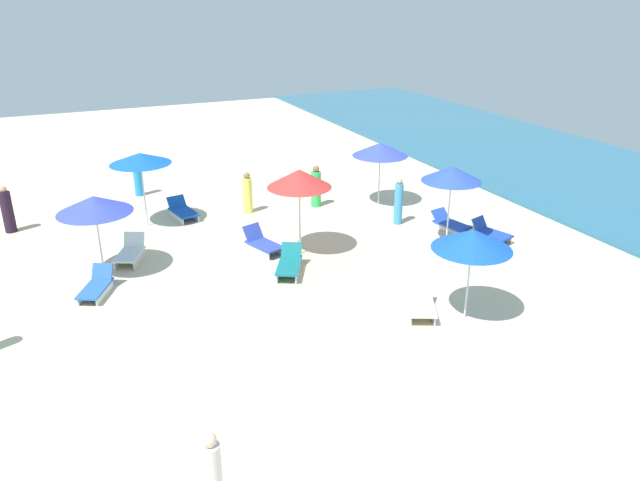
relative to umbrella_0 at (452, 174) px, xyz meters
name	(u,v)px	position (x,y,z in m)	size (l,w,h in m)	color
umbrella_0	(452,174)	(0.00, 0.00, 0.00)	(1.83, 1.83, 2.56)	silver
lounge_chair_0_0	(490,233)	(0.29, 1.48, -2.06)	(1.37, 0.95, 0.67)	silver
lounge_chair_0_1	(450,223)	(-1.05, 0.88, -2.10)	(1.44, 0.88, 0.57)	silver
umbrella_1	(380,149)	(-4.29, -0.04, -0.22)	(2.03, 2.03, 2.34)	silver
umbrella_2	(472,239)	(4.01, -2.25, -0.24)	(1.91, 1.91, 2.33)	silver
lounge_chair_2_0	(420,304)	(3.41, -3.17, -2.05)	(1.47, 1.17, 0.67)	silver
umbrella_3	(140,158)	(-5.57, -8.32, 0.03)	(2.01, 2.01, 2.54)	silver
lounge_chair_3_0	(183,211)	(-5.82, -7.05, -2.07)	(1.50, 0.90, 0.66)	silver
umbrella_4	(94,204)	(-2.19, -10.10, -0.23)	(2.04, 2.04, 2.33)	silver
lounge_chair_4_0	(96,286)	(-0.97, -10.41, -2.09)	(1.45, 1.11, 0.65)	silver
lounge_chair_4_1	(130,253)	(-2.77, -9.27, -2.04)	(1.40, 1.11, 0.75)	silver
umbrella_5	(299,178)	(-1.24, -4.47, 0.07)	(1.90, 1.90, 2.66)	silver
lounge_chair_5_0	(289,264)	(-0.09, -5.28, -2.05)	(1.57, 1.23, 0.69)	silver
lounge_chair_5_1	(262,243)	(-1.83, -5.48, -2.04)	(1.47, 1.01, 0.75)	silver
beachgoer_2	(316,188)	(-5.06, -2.26, -1.60)	(0.51, 0.51, 1.55)	green
beachgoer_3	(399,202)	(-2.24, -0.43, -1.55)	(0.35, 0.35, 1.62)	#3F97C8
beachgoer_4	(7,211)	(-6.87, -12.56, -1.59)	(0.50, 0.50, 1.59)	black
beachgoer_5	(138,177)	(-9.04, -8.04, -1.57)	(0.45, 0.45, 1.61)	#268CDD
beachgoer_6	(247,194)	(-5.44, -4.77, -1.62)	(0.44, 0.44, 1.50)	#E9E95D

